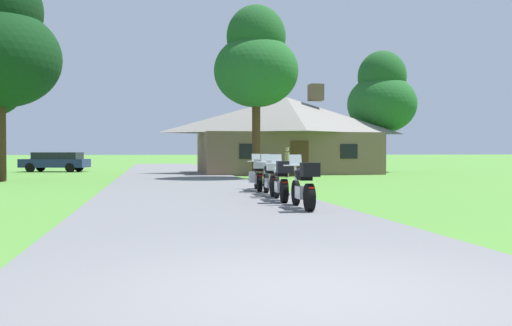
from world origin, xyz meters
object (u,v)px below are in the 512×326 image
Objects in this scene: motorcycle_white_second_in_row at (281,181)px; motorcycle_black_third_in_row at (271,177)px; motorcycle_orange_farthest_in_row at (258,175)px; parked_navy_suv_far_left at (56,161)px; bystander_tan_shirt_near_lodge at (287,160)px; tree_right_of_lodge at (382,96)px; tree_by_lodge_front at (256,62)px; motorcycle_black_nearest_to_camera at (304,185)px; tree_left_near at (0,44)px.

motorcycle_white_second_in_row is 1.00× the size of motorcycle_black_third_in_row.
motorcycle_orange_farthest_in_row is 24.29m from parked_navy_suv_far_left.
tree_right_of_lodge is at bearing 133.16° from bystander_tan_shirt_near_lodge.
bystander_tan_shirt_near_lodge is at bearing 79.99° from motorcycle_white_second_in_row.
parked_navy_suv_far_left is at bearing -124.01° from bystander_tan_shirt_near_lodge.
tree_by_lodge_front reaches higher than motorcycle_black_third_in_row.
tree_left_near is (-10.70, 15.31, 6.02)m from motorcycle_black_nearest_to_camera.
motorcycle_black_nearest_to_camera and motorcycle_orange_farthest_in_row have the same top height.
parked_navy_suv_far_left is at bearing 133.89° from tree_by_lodge_front.
motorcycle_black_third_in_row is 0.20× the size of tree_left_near.
tree_left_near is at bearing -80.30° from bystander_tan_shirt_near_lodge.
motorcycle_white_second_in_row is at bearing -120.79° from tree_right_of_lodge.
motorcycle_black_nearest_to_camera is 1.00× the size of motorcycle_orange_farthest_in_row.
motorcycle_orange_farthest_in_row is 0.20× the size of tree_left_near.
parked_navy_suv_far_left is (-12.18, 12.66, -5.42)m from tree_by_lodge_front.
bystander_tan_shirt_near_lodge reaches higher than motorcycle_white_second_in_row.
motorcycle_black_third_in_row is at bearing 91.41° from motorcycle_black_nearest_to_camera.
parked_navy_suv_far_left reaches higher than motorcycle_white_second_in_row.
motorcycle_black_third_in_row is at bearing -83.56° from motorcycle_orange_farthest_in_row.
motorcycle_white_second_in_row is 17.99m from tree_left_near.
motorcycle_black_third_in_row is 0.43× the size of parked_navy_suv_far_left.
tree_by_lodge_front is (12.57, 0.01, -0.44)m from tree_left_near.
motorcycle_white_second_in_row and motorcycle_orange_farthest_in_row have the same top height.
motorcycle_white_second_in_row is (-0.04, 2.13, 0.00)m from motorcycle_black_nearest_to_camera.
motorcycle_orange_farthest_in_row is at bearing -40.59° from tree_left_near.
motorcycle_black_nearest_to_camera is at bearing -118.39° from tree_right_of_lodge.
tree_by_lodge_front is at bearing -142.88° from tree_right_of_lodge.
motorcycle_black_third_in_row is (0.15, 2.00, 0.00)m from motorcycle_white_second_in_row.
motorcycle_black_third_in_row is 16.68m from tree_left_near.
tree_right_of_lodge is at bearing 60.68° from motorcycle_orange_farthest_in_row.
motorcycle_orange_farthest_in_row is (0.00, 1.92, -0.01)m from motorcycle_black_third_in_row.
motorcycle_black_nearest_to_camera is 0.20× the size of tree_left_near.
motorcycle_black_nearest_to_camera is 27.18m from tree_right_of_lodge.
bystander_tan_shirt_near_lodge is (3.92, 14.42, 0.33)m from motorcycle_white_second_in_row.
motorcycle_black_nearest_to_camera is at bearing -84.64° from motorcycle_orange_farthest_in_row.
motorcycle_white_second_in_row and motorcycle_black_third_in_row have the same top height.
motorcycle_black_nearest_to_camera is 2.13m from motorcycle_white_second_in_row.
motorcycle_black_nearest_to_camera is 1.00× the size of motorcycle_white_second_in_row.
motorcycle_black_third_in_row is 23.63m from tree_right_of_lodge.
parked_navy_suv_far_left is (-14.19, 11.43, -0.17)m from bystander_tan_shirt_near_lodge.
motorcycle_orange_farthest_in_row is (0.15, 3.92, -0.01)m from motorcycle_white_second_in_row.
tree_left_near reaches higher than tree_right_of_lodge.
tree_by_lodge_front is at bearing -122.85° from parked_navy_suv_far_left.
motorcycle_white_second_in_row is at bearing -85.78° from motorcycle_orange_farthest_in_row.
motorcycle_black_third_in_row is 1.00× the size of motorcycle_orange_farthest_in_row.
motorcycle_black_nearest_to_camera is at bearing -55.07° from tree_left_near.
tree_by_lodge_front is 18.39m from parked_navy_suv_far_left.
motorcycle_orange_farthest_in_row is at bearing -14.87° from bystander_tan_shirt_near_lodge.
motorcycle_white_second_in_row is 0.43× the size of parked_navy_suv_far_left.
parked_navy_suv_far_left is (-23.03, 4.45, -4.67)m from tree_right_of_lodge.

